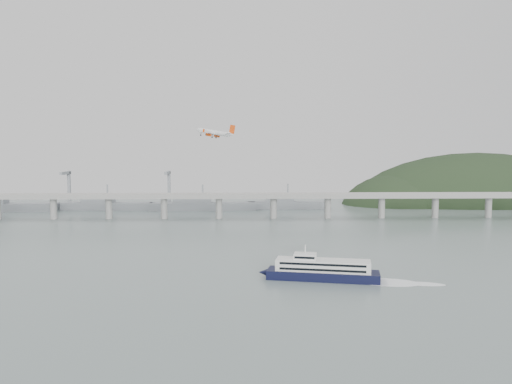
{
  "coord_description": "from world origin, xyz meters",
  "views": [
    {
      "loc": [
        -8.32,
        -253.95,
        60.99
      ],
      "look_at": [
        0.0,
        55.0,
        36.0
      ],
      "focal_mm": 35.0,
      "sensor_mm": 36.0,
      "label": 1
    }
  ],
  "objects": [
    {
      "name": "headland",
      "position": [
        285.18,
        331.75,
        -19.34
      ],
      "size": [
        365.0,
        155.0,
        156.0
      ],
      "color": "black",
      "rests_on": "ground"
    },
    {
      "name": "distant_fleet",
      "position": [
        -155.36,
        265.08,
        6.22
      ],
      "size": [
        453.0,
        60.9,
        40.0
      ],
      "color": "gray",
      "rests_on": "ground"
    },
    {
      "name": "airliner",
      "position": [
        -27.21,
        87.41,
        73.95
      ],
      "size": [
        29.72,
        27.88,
        9.01
      ],
      "rotation": [
        0.05,
        -0.15,
        2.57
      ],
      "color": "white",
      "rests_on": "ground"
    },
    {
      "name": "ground",
      "position": [
        0.0,
        0.0,
        0.0
      ],
      "size": [
        900.0,
        900.0,
        0.0
      ],
      "primitive_type": "plane",
      "color": "slate",
      "rests_on": "ground"
    },
    {
      "name": "ferry",
      "position": [
        29.99,
        -20.34,
        4.48
      ],
      "size": [
        86.78,
        28.83,
        16.53
      ],
      "rotation": [
        0.0,
        0.0,
        -0.21
      ],
      "color": "black",
      "rests_on": "ground"
    },
    {
      "name": "bridge",
      "position": [
        -1.15,
        200.0,
        17.65
      ],
      "size": [
        800.0,
        22.0,
        23.9
      ],
      "color": "gray",
      "rests_on": "ground"
    }
  ]
}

